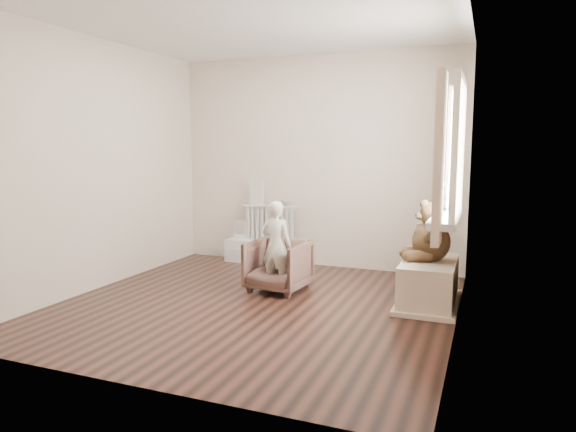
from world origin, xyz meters
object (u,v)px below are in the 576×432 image
(toy_vanity, at_px, (240,240))
(teddy_bear, at_px, (431,235))
(radiator, at_px, (269,233))
(child, at_px, (276,246))
(toy_bench, at_px, (429,284))
(armchair, at_px, (278,266))
(plush_cat, at_px, (449,199))

(toy_vanity, relative_size, teddy_bear, 0.95)
(radiator, height_order, child, child)
(toy_bench, bearing_deg, child, -175.11)
(radiator, xyz_separation_m, child, (0.60, -1.20, 0.09))
(armchair, bearing_deg, plush_cat, 12.02)
(armchair, relative_size, toy_bench, 0.64)
(child, height_order, toy_bench, child)
(armchair, relative_size, teddy_bear, 1.03)
(plush_cat, bearing_deg, teddy_bear, -132.60)
(radiator, bearing_deg, armchair, -62.38)
(toy_vanity, relative_size, plush_cat, 1.81)
(radiator, height_order, toy_vanity, radiator)
(toy_vanity, bearing_deg, teddy_bear, -22.15)
(child, bearing_deg, radiator, -57.28)
(armchair, bearing_deg, toy_vanity, 138.14)
(radiator, relative_size, plush_cat, 2.57)
(toy_bench, distance_m, teddy_bear, 0.47)
(toy_vanity, height_order, toy_bench, toy_vanity)
(toy_vanity, distance_m, armchair, 1.51)
(child, bearing_deg, teddy_bear, -168.49)
(radiator, bearing_deg, toy_bench, -26.92)
(child, relative_size, teddy_bear, 1.65)
(armchair, height_order, toy_bench, armchair)
(toy_bench, height_order, plush_cat, plush_cat)
(teddy_bear, bearing_deg, toy_bench, -124.90)
(teddy_bear, xyz_separation_m, plush_cat, (0.14, 0.08, 0.33))
(plush_cat, bearing_deg, radiator, 174.05)
(toy_vanity, distance_m, child, 1.56)
(armchair, distance_m, plush_cat, 1.81)
(radiator, distance_m, toy_bench, 2.38)
(teddy_bear, bearing_deg, child, 167.49)
(armchair, xyz_separation_m, plush_cat, (1.65, 0.17, 0.74))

